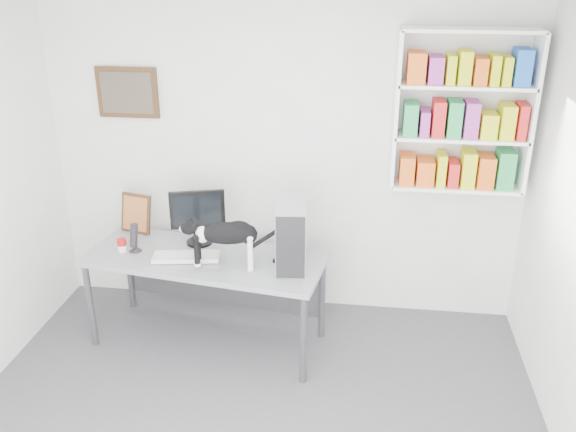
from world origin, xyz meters
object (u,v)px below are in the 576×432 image
Objects in this scene: keyboard at (186,257)px; soup_can at (122,245)px; speaker at (134,237)px; cat at (226,245)px; monitor at (198,217)px; pc_tower at (291,233)px; desk at (207,299)px; leaning_print at (136,213)px; bookshelf at (463,112)px.

soup_can reaches higher than keyboard.
cat is at bearing 17.40° from speaker.
monitor is 0.52m from speaker.
speaker is at bearing 172.81° from pc_tower.
cat is (0.22, -0.18, 0.58)m from desk.
pc_tower is 1.44m from leaning_print.
speaker is 2.30× the size of soup_can.
desk is at bearing 15.08° from keyboard.
pc_tower is at bearing 29.57° from speaker.
desk is 0.97m from leaning_print.
cat is (0.32, -0.40, -0.04)m from monitor.
monitor is 0.61m from leaning_print.
leaning_print is at bearing 158.01° from pc_tower.
monitor reaches higher than desk.
desk is 3.77× the size of pc_tower.
leaning_print is at bearing 131.60° from keyboard.
pc_tower reaches higher than leaning_print.
keyboard is 0.41m from cat.
soup_can is at bearing 163.89° from keyboard.
leaning_print is 0.41m from soup_can.
bookshelf is 2.43× the size of keyboard.
bookshelf is 5.13× the size of speaker.
bookshelf is at bearing 24.62° from desk.
speaker is (-1.26, 0.04, -0.13)m from pc_tower.
bookshelf is at bearing 18.50° from leaning_print.
soup_can is at bearing 160.92° from cat.
soup_can is (-1.36, 0.02, -0.19)m from pc_tower.
monitor is 1.36× the size of leaning_print.
pc_tower reaches higher than speaker.
speaker is at bearing 160.21° from keyboard.
desk is 17.76× the size of soup_can.
desk is at bearing -163.57° from bookshelf.
pc_tower is at bearing -0.80° from soup_can.
leaning_print is 0.54× the size of cat.
pc_tower is at bearing 10.76° from cat.
monitor is 0.36m from keyboard.
soup_can is at bearing -171.93° from desk.
bookshelf is at bearing 15.69° from cat.
pc_tower reaches higher than cat.
speaker is 0.12m from soup_can.
desk is 3.66× the size of keyboard.
pc_tower is 1.37m from soup_can.
pc_tower is (0.79, -0.25, 0.01)m from monitor.
monitor is 0.95× the size of pc_tower.
soup_can is at bearing -167.71° from bookshelf.
pc_tower is 1.44× the size of leaning_print.
cat reaches higher than leaning_print.
desk is at bearing -81.14° from monitor.
pc_tower is at bearing 6.73° from desk.
pc_tower reaches higher than monitor.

